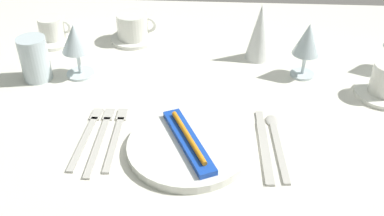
# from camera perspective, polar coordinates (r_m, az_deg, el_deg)

# --- Properties ---
(dining_table) EXTENTS (1.80, 1.11, 0.74)m
(dining_table) POSITION_cam_1_polar(r_m,az_deg,el_deg) (1.16, -0.62, -1.02)
(dining_table) COLOR silver
(dining_table) RESTS_ON ground
(dinner_plate) EXTENTS (0.25, 0.25, 0.02)m
(dinner_plate) POSITION_cam_1_polar(r_m,az_deg,el_deg) (0.92, -0.45, -4.87)
(dinner_plate) COLOR white
(dinner_plate) RESTS_ON dining_table
(toothbrush_package) EXTENTS (0.12, 0.21, 0.02)m
(toothbrush_package) POSITION_cam_1_polar(r_m,az_deg,el_deg) (0.91, -0.45, -4.07)
(toothbrush_package) COLOR blue
(toothbrush_package) RESTS_ON dinner_plate
(fork_outer) EXTENTS (0.02, 0.21, 0.00)m
(fork_outer) POSITION_cam_1_polar(r_m,az_deg,el_deg) (0.97, -9.43, -3.41)
(fork_outer) COLOR beige
(fork_outer) RESTS_ON dining_table
(fork_inner) EXTENTS (0.02, 0.22, 0.00)m
(fork_inner) POSITION_cam_1_polar(r_m,az_deg,el_deg) (0.97, -11.33, -3.65)
(fork_inner) COLOR beige
(fork_inner) RESTS_ON dining_table
(fork_salad) EXTENTS (0.03, 0.21, 0.00)m
(fork_salad) POSITION_cam_1_polar(r_m,az_deg,el_deg) (0.99, -12.97, -3.29)
(fork_salad) COLOR beige
(fork_salad) RESTS_ON dining_table
(dinner_knife) EXTENTS (0.02, 0.23, 0.00)m
(dinner_knife) POSITION_cam_1_polar(r_m,az_deg,el_deg) (0.94, 9.01, -4.78)
(dinner_knife) COLOR beige
(dinner_knife) RESTS_ON dining_table
(spoon_soup) EXTENTS (0.03, 0.22, 0.01)m
(spoon_soup) POSITION_cam_1_polar(r_m,az_deg,el_deg) (0.97, 10.46, -3.73)
(spoon_soup) COLOR beige
(spoon_soup) RESTS_ON dining_table
(saucer_left) EXTENTS (0.13, 0.13, 0.01)m
(saucer_left) POSITION_cam_1_polar(r_m,az_deg,el_deg) (1.34, -7.29, 8.58)
(saucer_left) COLOR white
(saucer_left) RESTS_ON dining_table
(coffee_cup_left) EXTENTS (0.11, 0.09, 0.07)m
(coffee_cup_left) POSITION_cam_1_polar(r_m,az_deg,el_deg) (1.33, -7.35, 10.14)
(coffee_cup_left) COLOR white
(coffee_cup_left) RESTS_ON saucer_left
(saucer_right) EXTENTS (0.14, 0.14, 0.01)m
(saucer_right) POSITION_cam_1_polar(r_m,az_deg,el_deg) (1.18, 22.71, 1.74)
(saucer_right) COLOR white
(saucer_right) RESTS_ON dining_table
(saucer_far) EXTENTS (0.14, 0.14, 0.01)m
(saucer_far) POSITION_cam_1_polar(r_m,az_deg,el_deg) (1.39, -16.85, 8.24)
(saucer_far) COLOR white
(saucer_far) RESTS_ON dining_table
(coffee_cup_far) EXTENTS (0.09, 0.07, 0.06)m
(coffee_cup_far) POSITION_cam_1_polar(r_m,az_deg,el_deg) (1.37, -17.03, 9.56)
(coffee_cup_far) COLOR white
(coffee_cup_far) RESTS_ON saucer_far
(wine_glass_left) EXTENTS (0.07, 0.07, 0.14)m
(wine_glass_left) POSITION_cam_1_polar(r_m,az_deg,el_deg) (1.15, 14.20, 8.05)
(wine_glass_left) COLOR silver
(wine_glass_left) RESTS_ON dining_table
(wine_glass_right) EXTENTS (0.07, 0.07, 0.14)m
(wine_glass_right) POSITION_cam_1_polar(r_m,az_deg,el_deg) (1.16, -14.32, 8.11)
(wine_glass_right) COLOR silver
(wine_glass_right) RESTS_ON dining_table
(drink_tumbler) EXTENTS (0.07, 0.07, 0.11)m
(drink_tumbler) POSITION_cam_1_polar(r_m,az_deg,el_deg) (1.19, -18.97, 5.54)
(drink_tumbler) COLOR silver
(drink_tumbler) RESTS_ON dining_table
(napkin_folded) EXTENTS (0.07, 0.07, 0.15)m
(napkin_folded) POSITION_cam_1_polar(r_m,az_deg,el_deg) (1.22, 8.46, 9.36)
(napkin_folded) COLOR white
(napkin_folded) RESTS_ON dining_table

